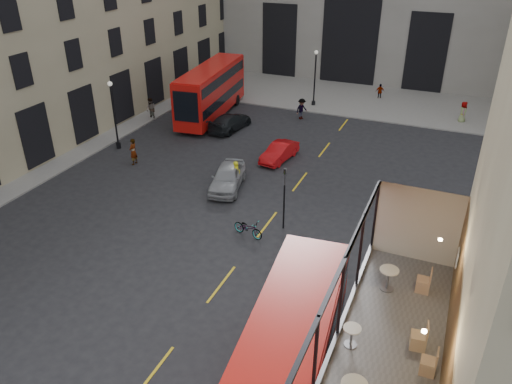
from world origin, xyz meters
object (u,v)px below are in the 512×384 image
at_px(car_a, 227,177).
at_px(cafe_chair_b, 428,366).
at_px(cyclist, 237,174).
at_px(pedestrian_b, 302,109).
at_px(bicycle, 248,228).
at_px(cafe_table_mid, 352,334).
at_px(street_lamp_b, 315,82).
at_px(pedestrian_c, 380,92).
at_px(traffic_light_near, 284,191).
at_px(traffic_light_far, 201,87).
at_px(car_c, 230,122).
at_px(bus_near, 282,383).
at_px(cafe_chair_d, 423,284).
at_px(car_b, 279,152).
at_px(cafe_table_far, 389,276).
at_px(bus_far, 211,89).
at_px(pedestrian_d, 463,112).
at_px(pedestrian_e, 133,152).
at_px(pedestrian_a, 151,109).
at_px(street_lamp_a, 115,119).
at_px(cafe_chair_c, 419,340).

relative_size(car_a, cafe_chair_b, 5.52).
xyz_separation_m(cyclist, pedestrian_b, (-0.22, 14.30, 0.04)).
xyz_separation_m(bicycle, cafe_table_mid, (7.99, -10.63, 4.53)).
bearing_deg(street_lamp_b, car_a, -90.51).
bearing_deg(cafe_table_mid, pedestrian_c, 98.72).
relative_size(traffic_light_near, traffic_light_far, 1.00).
relative_size(traffic_light_far, car_c, 0.79).
bearing_deg(cafe_chair_b, bus_near, -177.38).
bearing_deg(bicycle, cafe_chair_b, -123.64).
xyz_separation_m(bicycle, cafe_chair_b, (10.17, -10.81, 4.35)).
xyz_separation_m(cafe_table_mid, cafe_chair_d, (1.64, 3.37, -0.17)).
distance_m(car_a, bicycle, 6.03).
relative_size(traffic_light_near, bicycle, 1.98).
height_order(bicycle, cafe_table_mid, cafe_table_mid).
xyz_separation_m(car_b, cafe_table_far, (10.54, -17.96, 4.48)).
height_order(car_b, cafe_chair_b, cafe_chair_b).
distance_m(car_a, cafe_chair_d, 18.39).
xyz_separation_m(bus_near, cafe_chair_d, (3.58, 3.74, 2.34)).
relative_size(traffic_light_near, pedestrian_b, 2.01).
height_order(bus_far, pedestrian_b, bus_far).
relative_size(car_b, pedestrian_d, 2.05).
height_order(pedestrian_d, cafe_table_mid, cafe_table_mid).
height_order(pedestrian_e, cafe_chair_b, cafe_chair_b).
height_order(bus_near, bicycle, bus_near).
xyz_separation_m(cyclist, pedestrian_d, (13.18, 18.97, 0.05)).
relative_size(bus_near, pedestrian_a, 5.81).
bearing_deg(cafe_chair_b, pedestrian_e, 143.06).
distance_m(traffic_light_far, cafe_table_mid, 34.89).
height_order(bus_near, bus_far, bus_far).
relative_size(cyclist, pedestrian_e, 0.92).
relative_size(car_c, cafe_chair_b, 5.74).
bearing_deg(pedestrian_b, bus_far, 134.21).
distance_m(street_lamp_a, bicycle, 16.40).
relative_size(pedestrian_d, cafe_table_mid, 2.89).
bearing_deg(pedestrian_c, cafe_chair_c, 85.61).
xyz_separation_m(traffic_light_near, traffic_light_far, (-14.00, 16.00, 0.00)).
distance_m(pedestrian_b, cafe_table_mid, 32.51).
bearing_deg(car_a, cafe_chair_d, -55.52).
bearing_deg(street_lamp_b, traffic_light_near, -77.20).
relative_size(traffic_light_far, bus_near, 0.33).
height_order(cyclist, pedestrian_b, pedestrian_b).
bearing_deg(cafe_chair_b, cafe_table_far, 117.39).
bearing_deg(traffic_light_near, car_b, 112.06).
relative_size(pedestrian_b, cafe_chair_d, 2.12).
distance_m(traffic_light_far, cafe_chair_d, 33.28).
height_order(bicycle, cafe_chair_b, cafe_chair_b).
relative_size(street_lamp_b, bicycle, 2.78).
bearing_deg(street_lamp_b, pedestrian_a, -142.36).
distance_m(street_lamp_a, cafe_chair_c, 30.00).
bearing_deg(cafe_chair_b, car_a, 131.42).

